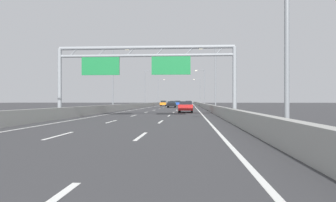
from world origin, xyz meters
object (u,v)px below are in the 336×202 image
object	(u,v)px
streetlamp_right_distant	(200,90)
streetlamp_right_mid	(214,75)
orange_car	(163,103)
streetlamp_left_distant	(159,90)
streetlamp_left_mid	(115,75)
streetlamp_right_near	(281,3)
streetlamp_right_far	(204,86)
black_car	(172,104)
green_car	(188,103)
red_car	(186,107)
yellow_car	(172,103)
streetlamp_left_far	(146,86)
blue_car	(177,103)
white_car	(178,103)
sign_gantry	(143,63)

from	to	relation	value
streetlamp_right_distant	streetlamp_right_mid	bearing A→B (deg)	-90.00
orange_car	streetlamp_left_distant	bearing A→B (deg)	98.88
streetlamp_left_mid	streetlamp_left_distant	distance (m)	66.82
streetlamp_left_mid	streetlamp_right_distant	bearing A→B (deg)	77.40
streetlamp_right_near	streetlamp_right_far	size ratio (longest dim) A/B	1.00
streetlamp_right_mid	streetlamp_left_distant	size ratio (longest dim) A/B	1.00
streetlamp_right_near	streetlamp_right_far	bearing A→B (deg)	90.00
streetlamp_left_distant	black_car	size ratio (longest dim) A/B	2.10
green_car	red_car	distance (m)	47.46
streetlamp_left_mid	streetlamp_right_mid	xyz separation A→B (m)	(14.93, 0.00, 0.00)
streetlamp_left_distant	red_car	world-z (taller)	streetlamp_left_distant
streetlamp_right_distant	green_car	bearing A→B (deg)	-98.73
streetlamp_right_distant	yellow_car	distance (m)	20.88
streetlamp_left_far	blue_car	bearing A→B (deg)	59.71
white_car	streetlamp_left_far	bearing A→B (deg)	-105.10
streetlamp_right_near	green_car	xyz separation A→B (m)	(-3.93, 74.63, -4.63)
yellow_car	blue_car	size ratio (longest dim) A/B	1.10
streetlamp_left_mid	streetlamp_right_mid	bearing A→B (deg)	0.00
streetlamp_right_near	streetlamp_left_distant	size ratio (longest dim) A/B	1.00
orange_car	streetlamp_right_mid	bearing A→B (deg)	-75.37
streetlamp_right_mid	streetlamp_right_far	distance (m)	33.41
streetlamp_right_far	red_car	world-z (taller)	streetlamp_right_far
white_car	red_car	distance (m)	66.89
streetlamp_right_mid	streetlamp_right_distant	size ratio (longest dim) A/B	1.00
yellow_car	white_car	bearing A→B (deg)	-81.77
streetlamp_right_near	streetlamp_left_distant	world-z (taller)	same
streetlamp_right_distant	blue_car	distance (m)	22.12
streetlamp_right_distant	yellow_car	bearing A→B (deg)	122.68
streetlamp_right_mid	black_car	size ratio (longest dim) A/B	2.10
streetlamp_left_distant	green_car	world-z (taller)	streetlamp_left_distant
sign_gantry	black_car	xyz separation A→B (m)	(0.11, 41.19, -4.06)
green_car	sign_gantry	bearing A→B (deg)	-93.55
streetlamp_right_near	red_car	size ratio (longest dim) A/B	2.23
white_car	red_car	bearing A→B (deg)	-86.99
streetlamp_left_distant	red_car	size ratio (longest dim) A/B	2.23
blue_car	red_car	bearing A→B (deg)	-86.51
streetlamp_left_distant	orange_car	bearing A→B (deg)	-81.12
streetlamp_left_mid	sign_gantry	bearing A→B (deg)	-69.14
streetlamp_left_mid	blue_car	distance (m)	47.31
sign_gantry	green_car	bearing A→B (deg)	86.45
streetlamp_right_near	black_car	xyz separation A→B (m)	(-7.56, 55.55, -4.66)
streetlamp_right_distant	red_car	distance (m)	73.32
streetlamp_right_near	streetlamp_right_mid	bearing A→B (deg)	90.00
streetlamp_right_near	orange_car	world-z (taller)	streetlamp_right_near
streetlamp_right_far	yellow_car	world-z (taller)	streetlamp_right_far
streetlamp_left_far	red_car	size ratio (longest dim) A/B	2.23
black_car	streetlamp_right_mid	bearing A→B (deg)	-71.14
streetlamp_right_mid	streetlamp_right_far	world-z (taller)	same
streetlamp_right_near	white_car	distance (m)	94.39
green_car	white_car	size ratio (longest dim) A/B	1.11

